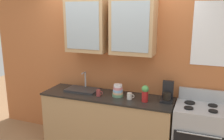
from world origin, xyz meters
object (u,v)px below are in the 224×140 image
cup_near_sink (99,93)px  stove_range (198,137)px  coffee_maker (167,94)px  cup_near_bowls (130,96)px  bowl_stack (118,91)px  vase (145,93)px  sink_faucet (82,89)px

cup_near_sink → stove_range: bearing=2.9°
cup_near_sink → coffee_maker: 1.02m
stove_range → cup_near_bowls: bearing=-177.7°
bowl_stack → coffee_maker: 0.73m
vase → coffee_maker: coffee_maker is taller
coffee_maker → vase: bearing=-154.0°
stove_range → cup_near_sink: 1.55m
sink_faucet → cup_near_sink: bearing=-22.0°
cup_near_sink → cup_near_bowls: bearing=4.2°
sink_faucet → vase: 1.08m
bowl_stack → cup_near_bowls: bowl_stack is taller
bowl_stack → cup_near_bowls: 0.22m
sink_faucet → bowl_stack: bearing=-4.3°
sink_faucet → coffee_maker: bearing=0.8°
cup_near_sink → cup_near_bowls: (0.48, 0.04, -0.00)m
vase → cup_near_bowls: vase is taller
bowl_stack → cup_near_sink: bowl_stack is taller
vase → cup_near_sink: bearing=-178.5°
stove_range → sink_faucet: sink_faucet is taller
stove_range → cup_near_sink: (-1.47, -0.08, 0.49)m
vase → coffee_maker: 0.33m
stove_range → cup_near_bowls: (-0.99, -0.04, 0.49)m
vase → cup_near_sink: vase is taller
sink_faucet → cup_near_bowls: bearing=-7.3°
vase → stove_range: bearing=4.2°
sink_faucet → cup_near_sink: 0.38m
stove_range → sink_faucet: (-1.83, 0.07, 0.46)m
sink_faucet → coffee_maker: size_ratio=1.78×
sink_faucet → vase: (1.07, -0.12, 0.11)m
bowl_stack → vase: (0.44, -0.08, 0.05)m
cup_near_sink → cup_near_bowls: cup_near_sink is taller
sink_faucet → cup_near_sink: (0.35, -0.14, 0.03)m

